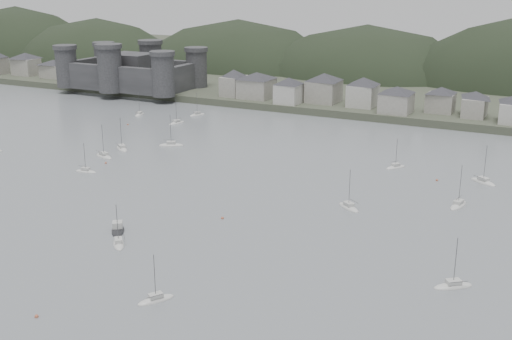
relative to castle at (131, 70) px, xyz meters
The scene contains 9 objects.
ground 216.45m from the castle, 56.28° to the right, with size 900.00×900.00×0.00m, color slate.
far_shore_land 166.61m from the castle, 43.83° to the left, with size 900.00×250.00×3.00m, color #383D2D.
forested_ridge 155.26m from the castle, 35.67° to the left, with size 851.55×103.94×102.57m.
castle is the anchor object (origin of this frame).
waterfront_town 170.64m from the castle, ahead, with size 451.48×28.46×12.92m.
sailboat_lead 223.48m from the castle, 37.73° to the right, with size 7.53×6.66×10.49m.
moored_fleet 154.67m from the castle, 48.96° to the right, with size 254.76×177.64×12.47m.
motor_launch_far 177.43m from the castle, 53.80° to the right, with size 6.87×7.96×3.87m.
mooring_buoys 168.29m from the castle, 47.49° to the right, with size 175.11×130.92×0.70m.
Camera 1 is at (71.67, -67.21, 54.73)m, focal length 44.72 mm.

